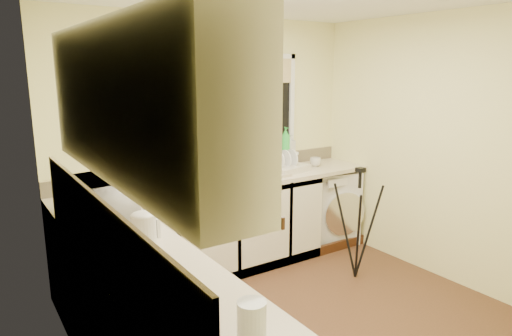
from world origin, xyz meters
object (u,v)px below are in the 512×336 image
at_px(laptop, 158,183).
at_px(microwave, 102,198).
at_px(tripod, 358,224).
at_px(plant_a, 184,153).
at_px(plant_d, 260,147).
at_px(washing_machine, 326,205).
at_px(cup_left, 174,280).
at_px(cup_back, 315,162).
at_px(plant_c, 235,148).
at_px(glass_jug, 252,322).
at_px(soap_bottle_clear, 290,144).
at_px(soap_bottle_green, 285,140).
at_px(kettle, 144,231).
at_px(steel_jar, 159,274).
at_px(plant_b, 207,149).
at_px(dish_rack, 287,168).

relative_size(laptop, microwave, 0.88).
distance_m(tripod, microwave, 2.30).
distance_m(plant_a, plant_d, 0.87).
bearing_deg(plant_d, washing_machine, -11.66).
height_order(laptop, cup_left, laptop).
xyz_separation_m(laptop, cup_back, (1.82, 0.00, -0.02)).
bearing_deg(cup_left, tripod, 22.41).
bearing_deg(cup_left, plant_c, 52.18).
height_order(laptop, glass_jug, laptop).
bearing_deg(soap_bottle_clear, plant_c, 177.13).
bearing_deg(soap_bottle_green, kettle, -146.92).
bearing_deg(cup_back, glass_jug, -135.07).
xyz_separation_m(washing_machine, tripod, (-0.41, -0.89, 0.12)).
relative_size(washing_machine, soap_bottle_clear, 4.20).
bearing_deg(plant_c, soap_bottle_clear, -2.87).
distance_m(plant_d, soap_bottle_green, 0.33).
bearing_deg(steel_jar, soap_bottle_green, 40.54).
bearing_deg(soap_bottle_green, glass_jug, -129.43).
xyz_separation_m(tripod, glass_jug, (-2.15, -1.49, 0.45)).
distance_m(laptop, plant_a, 0.44).
bearing_deg(cup_left, microwave, 89.33).
height_order(laptop, plant_d, plant_d).
bearing_deg(plant_c, tripod, -57.76).
xyz_separation_m(soap_bottle_green, cup_left, (-2.16, -1.96, -0.25)).
height_order(laptop, plant_b, plant_b).
relative_size(glass_jug, soap_bottle_green, 0.60).
xyz_separation_m(kettle, cup_left, (-0.07, -0.60, -0.05)).
relative_size(steel_jar, plant_c, 0.54).
bearing_deg(tripod, washing_machine, 78.42).
distance_m(microwave, plant_b, 1.38).
xyz_separation_m(steel_jar, soap_bottle_green, (2.20, 1.88, 0.23)).
relative_size(kettle, glass_jug, 1.15).
xyz_separation_m(washing_machine, kettle, (-2.57, -1.20, 0.58)).
bearing_deg(microwave, steel_jar, 168.78).
height_order(microwave, plant_a, plant_a).
relative_size(dish_rack, glass_jug, 2.54).
relative_size(soap_bottle_green, cup_left, 3.03).
distance_m(kettle, cup_left, 0.61).
bearing_deg(plant_d, plant_a, -179.46).
xyz_separation_m(steel_jar, plant_d, (1.88, 1.89, 0.19)).
xyz_separation_m(tripod, plant_d, (-0.39, 1.05, 0.62)).
height_order(plant_a, plant_c, plant_a).
height_order(plant_c, plant_d, plant_c).
bearing_deg(microwave, soap_bottle_green, -81.27).
relative_size(plant_b, soap_bottle_clear, 1.36).
relative_size(kettle, cup_left, 2.09).
bearing_deg(tripod, cup_back, 89.39).
distance_m(plant_a, plant_c, 0.58).
xyz_separation_m(laptop, dish_rack, (1.40, -0.02, -0.03)).
relative_size(steel_jar, soap_bottle_green, 0.43).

